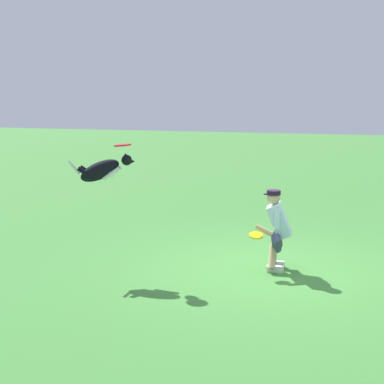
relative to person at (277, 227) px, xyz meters
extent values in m
plane|color=#3F8136|center=(0.08, 0.09, -0.70)|extent=(60.00, 60.00, 0.00)
cube|color=silver|center=(0.01, -0.14, -0.65)|extent=(0.26, 0.10, 0.10)
cylinder|color=tan|center=(0.06, -0.14, -0.46)|extent=(0.13, 0.31, 0.37)
cylinder|color=#39405F|center=(0.00, -0.12, -0.23)|extent=(0.18, 0.41, 0.37)
cube|color=silver|center=(-0.01, 0.14, -0.65)|extent=(0.26, 0.10, 0.10)
cylinder|color=tan|center=(0.04, 0.14, -0.46)|extent=(0.13, 0.31, 0.37)
cylinder|color=#39405F|center=(-0.01, 0.12, -0.23)|extent=(0.18, 0.41, 0.37)
cube|color=silver|center=(-0.04, 0.00, 0.11)|extent=(0.43, 0.37, 0.58)
cylinder|color=silver|center=(0.00, -0.20, 0.17)|extent=(0.10, 0.14, 0.29)
cylinder|color=silver|center=(-0.03, 0.20, 0.17)|extent=(0.10, 0.14, 0.29)
cylinder|color=tan|center=(0.17, 0.23, -0.01)|extent=(0.29, 0.10, 0.19)
cylinder|color=tan|center=(0.04, -0.22, 0.01)|extent=(0.09, 0.15, 0.27)
sphere|color=tan|center=(0.06, 0.00, 0.47)|extent=(0.21, 0.21, 0.21)
cylinder|color=black|center=(0.06, 0.00, 0.56)|extent=(0.22, 0.22, 0.07)
cylinder|color=black|center=(0.16, 0.01, 0.53)|extent=(0.12, 0.12, 0.02)
ellipsoid|color=black|center=(2.75, 0.64, 0.89)|extent=(0.76, 0.44, 0.51)
ellipsoid|color=white|center=(2.57, 0.59, 0.87)|extent=(0.14, 0.19, 0.17)
sphere|color=black|center=(2.33, 0.53, 1.06)|extent=(0.17, 0.17, 0.17)
cone|color=black|center=(2.24, 0.51, 1.04)|extent=(0.11, 0.11, 0.09)
cone|color=black|center=(2.34, 0.59, 1.14)|extent=(0.06, 0.06, 0.07)
cone|color=black|center=(2.37, 0.48, 1.14)|extent=(0.06, 0.06, 0.07)
cylinder|color=white|center=(2.54, 0.67, 0.85)|extent=(0.30, 0.14, 0.24)
cylinder|color=white|center=(2.58, 0.51, 0.85)|extent=(0.30, 0.14, 0.24)
cylinder|color=black|center=(2.92, 0.76, 0.85)|extent=(0.30, 0.14, 0.24)
cylinder|color=black|center=(2.96, 0.60, 0.85)|extent=(0.30, 0.14, 0.24)
cylinder|color=white|center=(3.15, 0.74, 0.94)|extent=(0.21, 0.09, 0.23)
cylinder|color=red|center=(2.39, 0.54, 1.30)|extent=(0.39, 0.39, 0.05)
cylinder|color=yellow|center=(0.29, 0.26, -0.09)|extent=(0.29, 0.28, 0.10)
camera|label=1|loc=(-1.25, 9.36, 2.19)|focal=56.38mm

